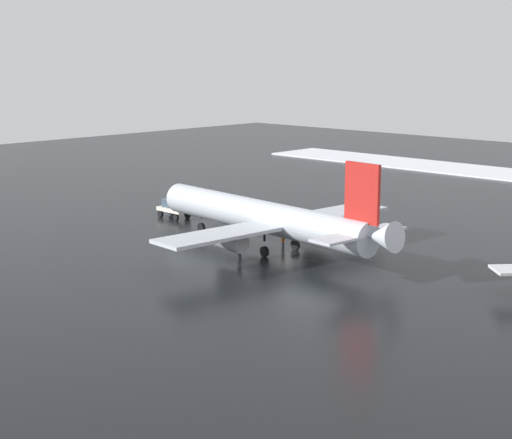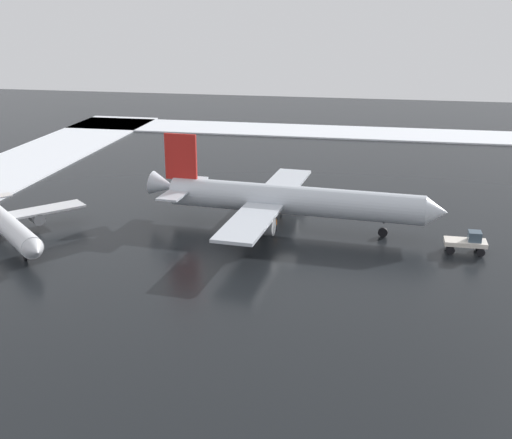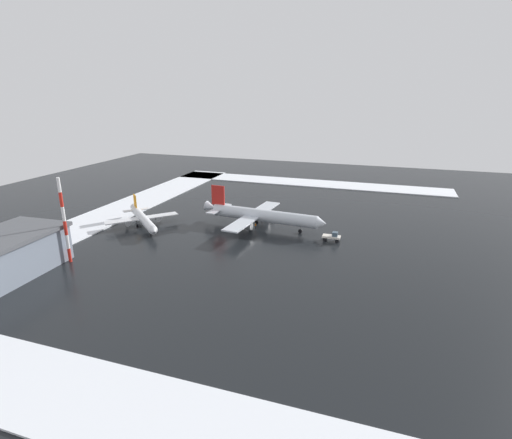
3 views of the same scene
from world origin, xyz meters
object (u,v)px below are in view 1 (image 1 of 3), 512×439
at_px(ground_crew_mid_apron, 283,240).
at_px(pushback_tug, 172,208).
at_px(airplane_parked_portside, 266,217).
at_px(ground_crew_near_tug, 240,252).

bearing_deg(ground_crew_mid_apron, pushback_tug, -91.91).
relative_size(airplane_parked_portside, ground_crew_near_tug, 21.85).
height_order(ground_crew_mid_apron, ground_crew_near_tug, same).
relative_size(ground_crew_mid_apron, ground_crew_near_tug, 1.00).
height_order(pushback_tug, ground_crew_near_tug, pushback_tug).
bearing_deg(airplane_parked_portside, ground_crew_near_tug, 109.60).
bearing_deg(airplane_parked_portside, pushback_tug, -6.61).
distance_m(airplane_parked_portside, ground_crew_near_tug, 6.47).
height_order(airplane_parked_portside, ground_crew_near_tug, airplane_parked_portside).
bearing_deg(airplane_parked_portside, ground_crew_mid_apron, -120.24).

